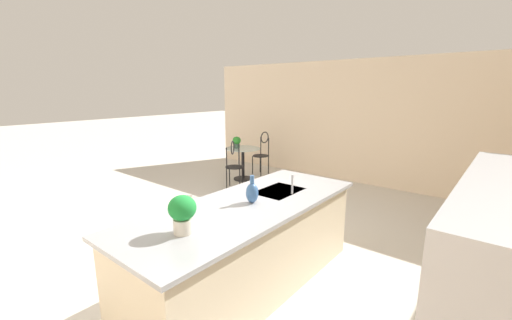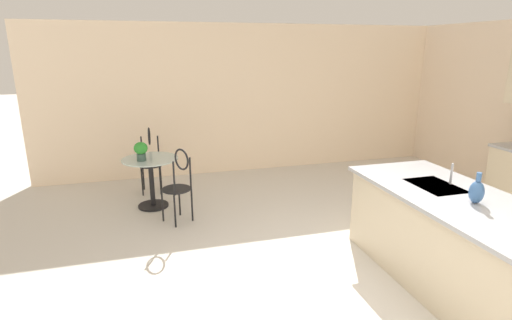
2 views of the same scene
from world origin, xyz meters
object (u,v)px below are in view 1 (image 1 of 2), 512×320
at_px(potted_plant_counter_far, 182,212).
at_px(chair_by_island, 262,151).
at_px(chair_near_window, 234,162).
at_px(potted_plant_on_table, 237,142).
at_px(vase_on_counter, 252,192).
at_px(bistro_table, 243,161).

bearing_deg(potted_plant_counter_far, chair_by_island, -148.67).
height_order(chair_near_window, potted_plant_counter_far, potted_plant_counter_far).
bearing_deg(chair_near_window, potted_plant_on_table, -142.52).
xyz_separation_m(chair_near_window, vase_on_counter, (2.35, 2.46, 0.46)).
height_order(bistro_table, chair_near_window, chair_near_window).
bearing_deg(chair_near_window, vase_on_counter, 46.35).
relative_size(chair_by_island, potted_plant_on_table, 3.90).
xyz_separation_m(chair_near_window, chair_by_island, (-1.38, -0.33, 0.00)).
height_order(potted_plant_on_table, potted_plant_counter_far, potted_plant_counter_far).
bearing_deg(chair_by_island, chair_near_window, 13.42).
bearing_deg(potted_plant_on_table, chair_near_window, 37.48).
distance_m(bistro_table, chair_near_window, 0.76).
distance_m(chair_by_island, potted_plant_counter_far, 5.44).
height_order(potted_plant_on_table, vase_on_counter, vase_on_counter).
height_order(potted_plant_counter_far, vase_on_counter, potted_plant_counter_far).
xyz_separation_m(chair_by_island, potted_plant_on_table, (0.79, -0.12, 0.32)).
height_order(chair_by_island, potted_plant_counter_far, potted_plant_counter_far).
xyz_separation_m(potted_plant_counter_far, vase_on_counter, (-0.90, -0.02, -0.07)).
distance_m(bistro_table, chair_by_island, 0.72).
relative_size(chair_near_window, potted_plant_on_table, 3.90).
bearing_deg(chair_near_window, chair_by_island, -166.58).
bearing_deg(vase_on_counter, potted_plant_on_table, -135.23).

